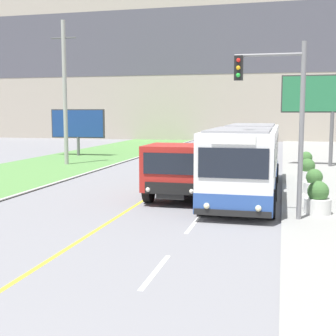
% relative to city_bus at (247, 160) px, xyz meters
% --- Properties ---
extents(apartment_block_background, '(80.00, 8.04, 23.60)m').
position_rel_city_bus_xyz_m(apartment_block_background, '(-3.96, 41.87, 10.28)').
color(apartment_block_background, '#A89E8E').
rests_on(apartment_block_background, ground_plane).
extents(city_bus, '(2.69, 11.66, 2.99)m').
position_rel_city_bus_xyz_m(city_bus, '(0.00, 0.00, 0.00)').
color(city_bus, white).
rests_on(city_bus, ground_plane).
extents(dump_truck, '(2.50, 6.37, 2.31)m').
position_rel_city_bus_xyz_m(dump_truck, '(-2.53, -1.72, -0.32)').
color(dump_truck, black).
rests_on(dump_truck, ground_plane).
extents(car_distant, '(1.80, 4.30, 1.45)m').
position_rel_city_bus_xyz_m(car_distant, '(-2.34, 13.33, -0.83)').
color(car_distant, maroon).
rests_on(car_distant, ground_plane).
extents(utility_pole_far, '(1.80, 0.28, 9.65)m').
position_rel_city_bus_xyz_m(utility_pole_far, '(-12.87, 8.80, 3.36)').
color(utility_pole_far, '#9E9E99').
rests_on(utility_pole_far, ground_plane).
extents(traffic_light_mast, '(2.28, 0.32, 5.83)m').
position_rel_city_bus_xyz_m(traffic_light_mast, '(1.44, -4.76, 2.20)').
color(traffic_light_mast, slate).
rests_on(traffic_light_mast, ground_plane).
extents(billboard_large, '(6.50, 0.24, 5.98)m').
position_rel_city_bus_xyz_m(billboard_large, '(4.57, 11.46, 3.08)').
color(billboard_large, '#59595B').
rests_on(billboard_large, ground_plane).
extents(billboard_small, '(4.62, 0.24, 3.82)m').
position_rel_city_bus_xyz_m(billboard_small, '(-14.83, 15.01, 1.06)').
color(billboard_small, '#59595B').
rests_on(billboard_small, ground_plane).
extents(planter_round_near, '(0.92, 0.92, 1.15)m').
position_rel_city_bus_xyz_m(planter_round_near, '(2.75, -3.76, -0.93)').
color(planter_round_near, silver).
rests_on(planter_round_near, sidewalk_right).
extents(planter_round_second, '(0.89, 0.89, 1.08)m').
position_rel_city_bus_xyz_m(planter_round_second, '(2.88, 0.38, -0.96)').
color(planter_round_second, silver).
rests_on(planter_round_second, sidewalk_right).
extents(planter_round_third, '(0.96, 0.96, 1.13)m').
position_rel_city_bus_xyz_m(planter_round_third, '(2.80, 4.52, -0.94)').
color(planter_round_third, silver).
rests_on(planter_round_third, sidewalk_right).
extents(planter_round_far, '(0.93, 0.93, 1.15)m').
position_rel_city_bus_xyz_m(planter_round_far, '(2.90, 8.66, -0.93)').
color(planter_round_far, silver).
rests_on(planter_round_far, sidewalk_right).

